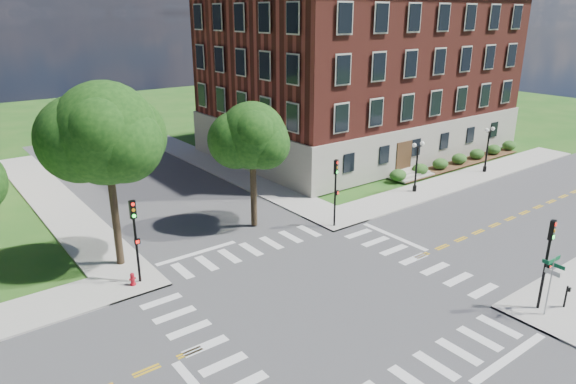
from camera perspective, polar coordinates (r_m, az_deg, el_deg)
ground at (r=27.99m, az=4.16°, el=-11.47°), size 160.00×160.00×0.00m
road_ew at (r=27.98m, az=4.16°, el=-11.46°), size 90.00×12.00×0.01m
road_ns at (r=27.98m, az=4.16°, el=-11.46°), size 12.00×90.00×0.01m
sidewalk_ne at (r=47.96m, az=5.90°, el=1.91°), size 34.00×34.00×0.12m
crosswalk_east at (r=32.66m, az=13.78°, el=-7.26°), size 2.20×10.20×0.02m
stop_bar_east at (r=35.50m, az=11.71°, el=-4.88°), size 0.40×5.50×0.00m
main_building at (r=56.87m, az=8.08°, el=13.08°), size 30.60×22.40×16.50m
shrub_row at (r=53.71m, az=18.42°, el=2.84°), size 18.00×2.00×1.30m
tree_c at (r=30.02m, az=-19.62°, el=6.12°), size 5.75×5.75×10.81m
tree_d at (r=34.49m, az=-3.99°, el=6.22°), size 4.54×4.54×8.71m
traffic_signal_se at (r=28.25m, az=26.92°, el=-6.09°), size 0.36×0.41×4.80m
traffic_signal_ne at (r=35.29m, az=5.31°, el=0.86°), size 0.38×0.46×4.80m
traffic_signal_nw at (r=28.91m, az=-16.64°, el=-4.16°), size 0.32×0.35×4.80m
twin_lamp_west at (r=43.71m, az=14.11°, el=3.06°), size 1.36×0.36×4.23m
twin_lamp_east at (r=51.36m, az=21.29°, el=4.70°), size 1.36×0.36×4.23m
street_sign_pole at (r=28.17m, az=27.24°, el=-8.20°), size 1.10×1.10×3.10m
push_button_post at (r=29.94m, az=28.54°, el=-10.06°), size 0.14×0.21×1.20m
fire_hydrant at (r=29.79m, az=-16.89°, el=-9.28°), size 0.35×0.35×0.75m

